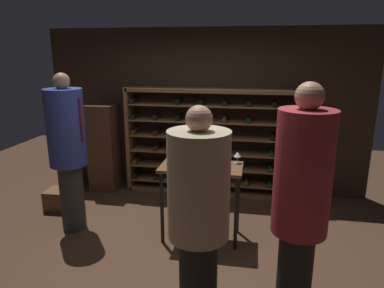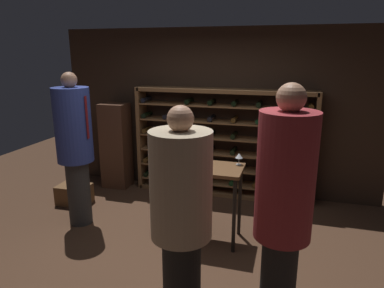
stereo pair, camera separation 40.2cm
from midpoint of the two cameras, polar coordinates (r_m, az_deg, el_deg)
name	(u,v)px [view 2 (the right image)]	position (r m, az deg, el deg)	size (l,w,h in m)	color
ground_plane	(176,250)	(4.25, 0.22, -17.11)	(10.05, 10.05, 0.00)	#472D1E
back_wall	(215,112)	(5.66, 5.91, 5.24)	(5.17, 0.10, 2.63)	#332319
wine_rack	(222,144)	(5.53, 7.05, 0.03)	(2.82, 0.32, 1.71)	brown
tasting_table	(202,177)	(4.18, 4.36, -5.47)	(0.98, 0.53, 0.94)	brown
person_bystander_dark_jacket	(75,143)	(4.65, -16.39, 0.14)	(0.47, 0.46, 2.02)	#303030
person_guest_blue_shirt	(181,210)	(2.82, 2.36, -10.88)	(0.50, 0.50, 1.87)	black
person_bystander_red_print	(283,206)	(2.77, 18.90, -9.65)	(0.43, 0.43, 2.05)	black
wine_crate	(74,194)	(5.59, -16.79, -7.93)	(0.48, 0.34, 0.29)	brown
display_cabinet	(116,146)	(5.97, -10.49, -0.31)	(0.44, 0.36, 1.43)	#4C2D1E
wine_bottle_black_capsule	(182,159)	(4.01, 1.15, -2.47)	(0.09, 0.09, 0.33)	black
wine_bottle_amber_reserve	(196,154)	(4.19, 3.39, -1.62)	(0.08, 0.08, 0.34)	black
wine_bottle_green_slim	(174,148)	(4.37, -0.32, -0.72)	(0.08, 0.08, 0.37)	black
wine_glass_stemmed_center	(239,156)	(4.21, 10.45, -2.03)	(0.09, 0.09, 0.14)	silver
wine_glass_stemmed_left	(190,151)	(4.33, 2.39, -1.26)	(0.07, 0.07, 0.15)	silver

